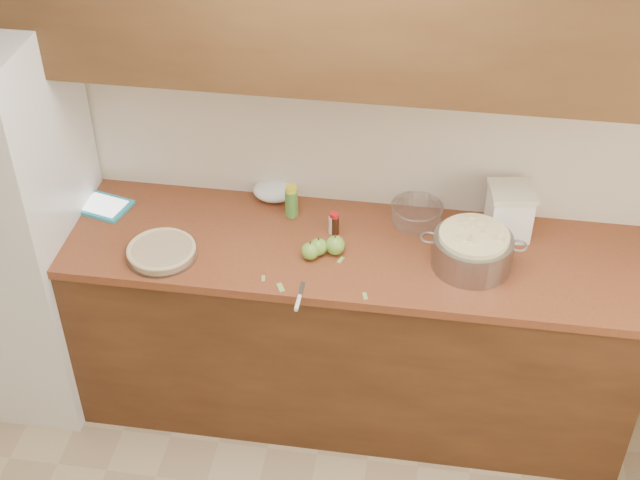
# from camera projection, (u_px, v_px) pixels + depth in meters

# --- Properties ---
(room_shell) EXTENTS (3.60, 3.60, 3.60)m
(room_shell) POSITION_uv_depth(u_px,v_px,m) (250.00, 480.00, 2.30)
(room_shell) COLOR tan
(room_shell) RESTS_ON ground
(counter_run) EXTENTS (2.64, 0.68, 0.92)m
(counter_run) POSITION_uv_depth(u_px,v_px,m) (329.00, 325.00, 3.96)
(counter_run) COLOR #553118
(counter_run) RESTS_ON ground
(pie) EXTENTS (0.29, 0.29, 0.05)m
(pie) POSITION_uv_depth(u_px,v_px,m) (162.00, 252.00, 3.60)
(pie) COLOR silver
(pie) RESTS_ON counter_run
(colander) EXTENTS (0.42, 0.32, 0.16)m
(colander) POSITION_uv_depth(u_px,v_px,m) (472.00, 250.00, 3.53)
(colander) COLOR gray
(colander) RESTS_ON counter_run
(flour_canister) EXTENTS (0.21, 0.21, 0.22)m
(flour_canister) POSITION_uv_depth(u_px,v_px,m) (509.00, 211.00, 3.67)
(flour_canister) COLOR white
(flour_canister) RESTS_ON counter_run
(tablet) EXTENTS (0.26, 0.22, 0.02)m
(tablet) POSITION_uv_depth(u_px,v_px,m) (103.00, 206.00, 3.88)
(tablet) COLOR #27A4BF
(tablet) RESTS_ON counter_run
(paring_knife) EXTENTS (0.02, 0.17, 0.02)m
(paring_knife) POSITION_uv_depth(u_px,v_px,m) (298.00, 301.00, 3.40)
(paring_knife) COLOR gray
(paring_knife) RESTS_ON counter_run
(lemon_bottle) EXTENTS (0.06, 0.06, 0.15)m
(lemon_bottle) POSITION_uv_depth(u_px,v_px,m) (291.00, 202.00, 3.80)
(lemon_bottle) COLOR #4C8C38
(lemon_bottle) RESTS_ON counter_run
(cinnamon_shaker) EXTENTS (0.04, 0.04, 0.10)m
(cinnamon_shaker) POSITION_uv_depth(u_px,v_px,m) (333.00, 223.00, 3.72)
(cinnamon_shaker) COLOR beige
(cinnamon_shaker) RESTS_ON counter_run
(vanilla_bottle) EXTENTS (0.03, 0.03, 0.10)m
(vanilla_bottle) POSITION_uv_depth(u_px,v_px,m) (335.00, 224.00, 3.71)
(vanilla_bottle) COLOR black
(vanilla_bottle) RESTS_ON counter_run
(mixing_bowl) EXTENTS (0.23, 0.23, 0.08)m
(mixing_bowl) POSITION_uv_depth(u_px,v_px,m) (417.00, 212.00, 3.78)
(mixing_bowl) COLOR silver
(mixing_bowl) RESTS_ON counter_run
(paper_towel) EXTENTS (0.20, 0.17, 0.08)m
(paper_towel) POSITION_uv_depth(u_px,v_px,m) (274.00, 191.00, 3.92)
(paper_towel) COLOR white
(paper_towel) RESTS_ON counter_run
(apple_left) EXTENTS (0.07, 0.07, 0.09)m
(apple_left) POSITION_uv_depth(u_px,v_px,m) (318.00, 247.00, 3.61)
(apple_left) COLOR #70A536
(apple_left) RESTS_ON counter_run
(apple_center) EXTENTS (0.08, 0.08, 0.09)m
(apple_center) POSITION_uv_depth(u_px,v_px,m) (335.00, 245.00, 3.61)
(apple_center) COLOR #70A536
(apple_center) RESTS_ON counter_run
(apple_front) EXTENTS (0.07, 0.07, 0.09)m
(apple_front) POSITION_uv_depth(u_px,v_px,m) (310.00, 251.00, 3.59)
(apple_front) COLOR #70A536
(apple_front) RESTS_ON counter_run
(peel_a) EXTENTS (0.02, 0.04, 0.00)m
(peel_a) POSITION_uv_depth(u_px,v_px,m) (263.00, 278.00, 3.51)
(peel_a) COLOR #8AA751
(peel_a) RESTS_ON counter_run
(peel_b) EXTENTS (0.03, 0.04, 0.00)m
(peel_b) POSITION_uv_depth(u_px,v_px,m) (365.00, 296.00, 3.43)
(peel_b) COLOR #8AA751
(peel_b) RESTS_ON counter_run
(peel_c) EXTENTS (0.04, 0.06, 0.00)m
(peel_c) POSITION_uv_depth(u_px,v_px,m) (281.00, 287.00, 3.46)
(peel_c) COLOR #8AA751
(peel_c) RESTS_ON counter_run
(peel_d) EXTENTS (0.03, 0.04, 0.00)m
(peel_d) POSITION_uv_depth(u_px,v_px,m) (341.00, 260.00, 3.60)
(peel_d) COLOR #8AA751
(peel_d) RESTS_ON counter_run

